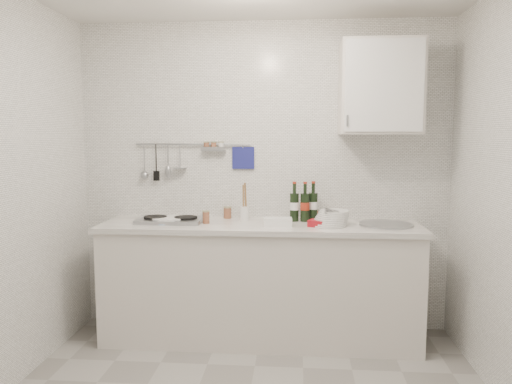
% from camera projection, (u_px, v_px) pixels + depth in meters
% --- Properties ---
extents(back_wall, '(3.00, 0.02, 2.50)m').
position_uv_depth(back_wall, '(263.00, 177.00, 4.09)').
color(back_wall, silver).
rests_on(back_wall, floor).
extents(counter, '(2.44, 0.64, 0.96)m').
position_uv_depth(counter, '(261.00, 285.00, 3.88)').
color(counter, beige).
rests_on(counter, floor).
extents(wall_rail, '(0.98, 0.09, 0.34)m').
position_uv_depth(wall_rail, '(190.00, 156.00, 4.08)').
color(wall_rail, '#93969B').
rests_on(wall_rail, back_wall).
extents(wall_cabinet, '(0.60, 0.38, 0.70)m').
position_uv_depth(wall_cabinet, '(380.00, 88.00, 3.76)').
color(wall_cabinet, beige).
rests_on(wall_cabinet, back_wall).
extents(plate_stack_hob, '(0.28, 0.28, 0.04)m').
position_uv_depth(plate_stack_hob, '(168.00, 220.00, 3.86)').
color(plate_stack_hob, '#4972A6').
rests_on(plate_stack_hob, counter).
extents(plate_stack_sink, '(0.29, 0.28, 0.12)m').
position_uv_depth(plate_stack_sink, '(331.00, 218.00, 3.73)').
color(plate_stack_sink, white).
rests_on(plate_stack_sink, counter).
extents(wine_bottles, '(0.22, 0.12, 0.31)m').
position_uv_depth(wine_bottles, '(304.00, 201.00, 3.92)').
color(wine_bottles, black).
rests_on(wine_bottles, counter).
extents(butter_dish, '(0.21, 0.12, 0.06)m').
position_uv_depth(butter_dish, '(278.00, 222.00, 3.71)').
color(butter_dish, white).
rests_on(butter_dish, counter).
extents(strawberry_punnet, '(0.14, 0.14, 0.05)m').
position_uv_depth(strawberry_punnet, '(317.00, 223.00, 3.70)').
color(strawberry_punnet, '#A4121C').
rests_on(strawberry_punnet, counter).
extents(utensil_crock, '(0.07, 0.07, 0.30)m').
position_uv_depth(utensil_crock, '(244.00, 211.00, 3.97)').
color(utensil_crock, white).
rests_on(utensil_crock, counter).
extents(jar_a, '(0.07, 0.07, 0.10)m').
position_uv_depth(jar_a, '(227.00, 212.00, 4.06)').
color(jar_a, brown).
rests_on(jar_a, counter).
extents(jar_b, '(0.07, 0.07, 0.09)m').
position_uv_depth(jar_b, '(314.00, 215.00, 3.98)').
color(jar_b, brown).
rests_on(jar_b, counter).
extents(jar_c, '(0.07, 0.07, 0.07)m').
position_uv_depth(jar_c, '(335.00, 218.00, 3.85)').
color(jar_c, brown).
rests_on(jar_c, counter).
extents(jar_d, '(0.06, 0.06, 0.10)m').
position_uv_depth(jar_d, '(206.00, 217.00, 3.82)').
color(jar_d, brown).
rests_on(jar_d, counter).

